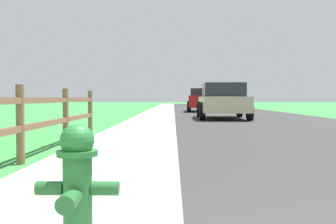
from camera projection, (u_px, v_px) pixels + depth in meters
ground_plane at (174, 111)px, 26.18m from camera, size 120.00×120.00×0.00m
road_asphalt at (222, 110)px, 28.13m from camera, size 7.00×66.00×0.01m
curb_concrete at (134, 110)px, 28.22m from camera, size 6.00×66.00×0.01m
grass_verge at (113, 110)px, 28.24m from camera, size 5.00×66.00×0.00m
fire_hydrant at (77, 182)px, 2.36m from camera, size 0.51×0.43×0.75m
rail_fence at (20, 118)px, 5.16m from camera, size 0.11×8.82×1.09m
parked_suv_beige at (223, 101)px, 16.84m from camera, size 2.22×4.55×1.55m
parked_car_red at (203, 100)px, 25.85m from camera, size 2.25×4.81×1.55m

